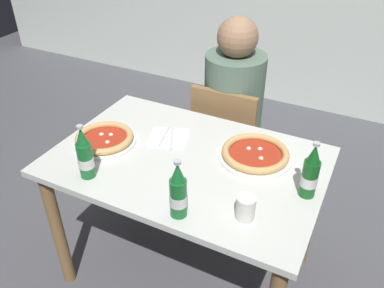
# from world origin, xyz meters

# --- Properties ---
(ground_plane) EXTENTS (8.00, 8.00, 0.00)m
(ground_plane) POSITION_xyz_m (0.00, 0.00, 0.00)
(ground_plane) COLOR #4C4C51
(dining_table_main) EXTENTS (1.20, 0.80, 0.75)m
(dining_table_main) POSITION_xyz_m (0.00, 0.00, 0.64)
(dining_table_main) COLOR silver
(dining_table_main) RESTS_ON ground_plane
(chair_behind_table) EXTENTS (0.41, 0.41, 0.85)m
(chair_behind_table) POSITION_xyz_m (-0.04, 0.61, 0.48)
(chair_behind_table) COLOR olive
(chair_behind_table) RESTS_ON ground_plane
(diner_seated) EXTENTS (0.34, 0.34, 1.21)m
(diner_seated) POSITION_xyz_m (-0.04, 0.66, 0.58)
(diner_seated) COLOR #2D3342
(diner_seated) RESTS_ON ground_plane
(pizza_margherita_near) EXTENTS (0.29, 0.29, 0.04)m
(pizza_margherita_near) POSITION_xyz_m (-0.41, -0.06, 0.77)
(pizza_margherita_near) COLOR white
(pizza_margherita_near) RESTS_ON dining_table_main
(pizza_marinara_far) EXTENTS (0.33, 0.33, 0.04)m
(pizza_marinara_far) POSITION_xyz_m (0.27, 0.14, 0.77)
(pizza_marinara_far) COLOR white
(pizza_marinara_far) RESTS_ON dining_table_main
(beer_bottle_left) EXTENTS (0.07, 0.07, 0.25)m
(beer_bottle_left) POSITION_xyz_m (-0.32, -0.29, 0.85)
(beer_bottle_left) COLOR #196B2D
(beer_bottle_left) RESTS_ON dining_table_main
(beer_bottle_center) EXTENTS (0.07, 0.07, 0.25)m
(beer_bottle_center) POSITION_xyz_m (0.53, 0.00, 0.85)
(beer_bottle_center) COLOR #14591E
(beer_bottle_center) RESTS_ON dining_table_main
(beer_bottle_right) EXTENTS (0.07, 0.07, 0.25)m
(beer_bottle_right) POSITION_xyz_m (0.13, -0.32, 0.85)
(beer_bottle_right) COLOR #196B2D
(beer_bottle_right) RESTS_ON dining_table_main
(napkin_with_cutlery) EXTENTS (0.23, 0.23, 0.01)m
(napkin_with_cutlery) POSITION_xyz_m (-0.16, 0.11, 0.75)
(napkin_with_cutlery) COLOR white
(napkin_with_cutlery) RESTS_ON dining_table_main
(paper_cup) EXTENTS (0.07, 0.07, 0.09)m
(paper_cup) POSITION_xyz_m (0.36, -0.23, 0.80)
(paper_cup) COLOR white
(paper_cup) RESTS_ON dining_table_main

